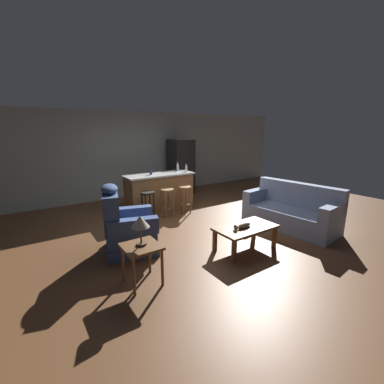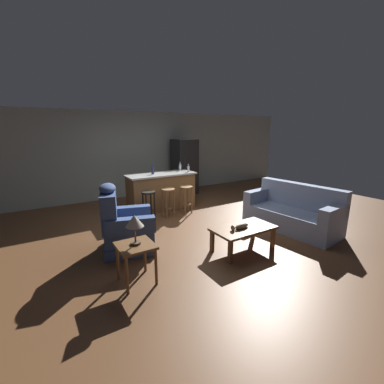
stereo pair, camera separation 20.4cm
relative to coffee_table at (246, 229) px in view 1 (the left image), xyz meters
name	(u,v)px [view 1 (the left image)]	position (x,y,z in m)	size (l,w,h in m)	color
ground_plane	(188,224)	(-0.16, 1.60, -0.36)	(12.00, 12.00, 0.00)	brown
back_wall	(132,155)	(-0.16, 4.73, 0.94)	(12.00, 0.05, 2.60)	#939E93
coffee_table	(246,229)	(0.00, 0.00, 0.00)	(1.10, 0.60, 0.42)	brown
fish_figurine	(243,226)	(-0.10, -0.03, 0.10)	(0.34, 0.10, 0.10)	#4C3823
couch	(291,212)	(1.59, 0.20, -0.02)	(1.03, 1.98, 0.94)	#8493B2
recliner_near_lamp	(126,228)	(-1.75, 1.12, 0.06)	(1.04, 1.04, 1.20)	#384C7A
end_table	(142,252)	(-1.92, 0.04, 0.10)	(0.48, 0.48, 0.56)	brown
table_lamp	(140,223)	(-1.91, 0.06, 0.50)	(0.24, 0.24, 0.41)	#4C3823
kitchen_island	(159,191)	(-0.16, 2.95, 0.11)	(1.80, 0.70, 0.95)	olive
bar_stool_left	(148,201)	(-0.78, 2.32, 0.11)	(0.32, 0.32, 0.68)	black
bar_stool_middle	(167,197)	(-0.27, 2.32, 0.11)	(0.32, 0.32, 0.68)	olive
bar_stool_right	(185,195)	(0.23, 2.32, 0.11)	(0.32, 0.32, 0.68)	olive
refrigerator	(181,167)	(1.26, 4.15, 0.52)	(0.70, 0.69, 1.76)	black
bottle_tall_green	(151,171)	(-0.36, 2.98, 0.68)	(0.07, 0.07, 0.24)	#23284C
bottle_short_amber	(178,167)	(0.53, 3.15, 0.67)	(0.07, 0.07, 0.23)	silver
bottle_wine_dark	(186,169)	(0.61, 2.83, 0.67)	(0.06, 0.06, 0.21)	silver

